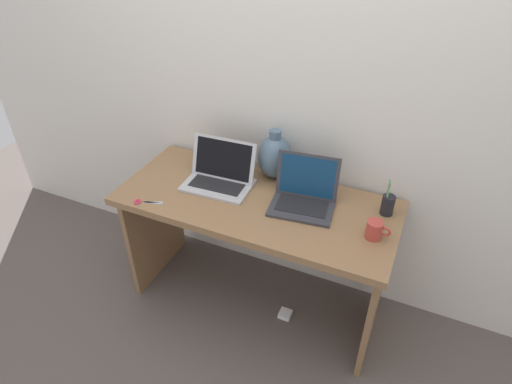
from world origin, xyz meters
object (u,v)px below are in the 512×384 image
object	(u,v)px
pen_cup	(388,204)
scissors	(143,202)
green_vase	(275,157)
laptop_right	(305,192)
laptop_left	(220,173)
coffee_mug	(375,230)
power_brick	(285,314)

from	to	relation	value
pen_cup	scissors	bearing A→B (deg)	-160.26
green_vase	laptop_right	bearing A→B (deg)	-36.49
laptop_right	green_vase	size ratio (longest dim) A/B	1.21
laptop_right	laptop_left	bearing A→B (deg)	-179.11
laptop_left	scissors	size ratio (longest dim) A/B	2.56
laptop_right	coffee_mug	bearing A→B (deg)	-17.81
coffee_mug	scissors	bearing A→B (deg)	-169.51
laptop_right	scissors	size ratio (longest dim) A/B	2.35
coffee_mug	scissors	world-z (taller)	coffee_mug
laptop_right	scissors	distance (m)	0.82
pen_cup	power_brick	distance (m)	0.92
laptop_left	green_vase	size ratio (longest dim) A/B	1.31
green_vase	pen_cup	world-z (taller)	green_vase
laptop_left	scissors	bearing A→B (deg)	-130.68
green_vase	power_brick	world-z (taller)	green_vase
laptop_left	pen_cup	world-z (taller)	laptop_left
green_vase	scissors	bearing A→B (deg)	-135.86
laptop_left	laptop_right	xyz separation A→B (m)	(0.47, 0.01, 0.00)
laptop_right	green_vase	world-z (taller)	green_vase
coffee_mug	laptop_right	bearing A→B (deg)	162.19
scissors	pen_cup	bearing A→B (deg)	19.74
green_vase	power_brick	bearing A→B (deg)	-54.80
laptop_left	green_vase	world-z (taller)	green_vase
laptop_right	pen_cup	world-z (taller)	laptop_right
green_vase	scissors	world-z (taller)	green_vase
laptop_left	pen_cup	bearing A→B (deg)	5.83
coffee_mug	pen_cup	distance (m)	0.20
laptop_left	scissors	xyz separation A→B (m)	(-0.28, -0.32, -0.06)
laptop_left	power_brick	size ratio (longest dim) A/B	5.29
scissors	coffee_mug	bearing A→B (deg)	10.49
power_brick	green_vase	bearing A→B (deg)	125.20
laptop_right	coffee_mug	xyz separation A→B (m)	(0.38, -0.12, -0.02)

